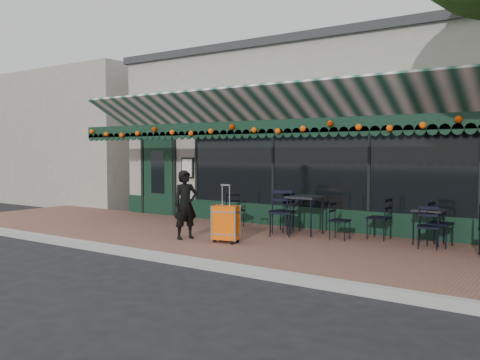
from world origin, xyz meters
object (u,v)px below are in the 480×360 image
Objects in this scene: chair_a_right at (440,224)px; chair_b_left at (282,212)px; chair_a_left at (379,218)px; chair_b_front at (281,213)px; cafe_table_b at (305,200)px; woman at (186,205)px; cafe_table_a at (429,213)px; chair_solo at (235,210)px; suitcase at (226,223)px; chair_a_front at (428,227)px; chair_b_right at (340,221)px.

chair_b_left is at bearing 98.94° from chair_a_right.
chair_a_left is at bearing 90.94° from chair_a_right.
chair_a_right is 3.17m from chair_b_front.
chair_a_right is at bearing 3.40° from cafe_table_b.
chair_b_front reaches higher than chair_a_left.
woman is 4.80m from cafe_table_a.
cafe_table_b is (-2.52, -0.28, 0.14)m from cafe_table_a.
cafe_table_a is 1.00m from chair_a_left.
suitcase is at bearing -114.68° from chair_solo.
woman is at bearing -152.84° from cafe_table_a.
chair_a_right is (1.22, -0.13, -0.01)m from chair_a_left.
chair_b_left is (1.15, 1.96, -0.26)m from woman.
woman is 1.64× the size of chair_a_left.
cafe_table_a is at bearing -39.91° from woman.
suitcase reaches higher than chair_a_right.
chair_b_front reaches higher than cafe_table_b.
woman is at bearing -132.38° from cafe_table_b.
chair_b_left reaches higher than cafe_table_a.
chair_a_left is 2.15m from chair_b_left.
chair_a_right reaches higher than chair_solo.
chair_a_front reaches higher than cafe_table_a.
chair_b_front reaches higher than chair_solo.
chair_solo is at bearing 137.65° from chair_b_front.
chair_a_right is 1.91m from chair_b_right.
chair_a_left is at bearing -33.18° from woman.
chair_a_right is 1.11× the size of chair_b_right.
chair_a_left is (2.34, 2.09, 0.05)m from suitcase.
suitcase reaches higher than chair_b_front.
cafe_table_b is 2.78m from chair_a_right.
chair_a_front is 1.73m from chair_b_right.
woman is 1.85× the size of chair_b_right.
woman is 1.69× the size of cafe_table_b.
suitcase is 3.80m from chair_a_front.
chair_a_left is (1.54, 0.29, -0.32)m from cafe_table_b.
chair_b_right is (2.64, 1.72, -0.32)m from woman.
woman is 1.00m from suitcase.
cafe_table_a is (3.33, 2.08, 0.23)m from suitcase.
cafe_table_a is at bearing -9.57° from chair_b_front.
chair_b_left is (-0.60, 0.04, -0.30)m from cafe_table_b.
suitcase is 3.93m from cafe_table_a.
cafe_table_b reaches higher than cafe_table_a.
chair_b_front reaches higher than chair_a_right.
chair_b_front is 1.25× the size of chair_solo.
chair_b_left reaches higher than chair_solo.
woman is at bearing -52.84° from chair_a_left.
chair_a_front is 1.03× the size of chair_b_right.
chair_a_left is (-0.99, 0.01, -0.18)m from cafe_table_a.
cafe_table_b is 2.64m from chair_a_front.
chair_solo is at bearing 98.16° from chair_a_right.
chair_solo reaches higher than chair_b_right.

